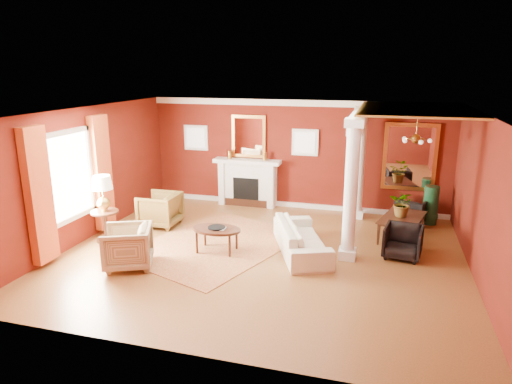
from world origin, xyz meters
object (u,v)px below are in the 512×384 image
(sofa, at_px, (302,233))
(armchair_stripe, at_px, (127,245))
(armchair_leopard, at_px, (160,208))
(coffee_table, at_px, (217,230))
(side_table, at_px, (103,198))
(dining_table, at_px, (403,222))

(sofa, bearing_deg, armchair_stripe, 95.38)
(armchair_leopard, relative_size, coffee_table, 0.88)
(sofa, xyz_separation_m, side_table, (-4.25, -0.53, 0.57))
(sofa, xyz_separation_m, armchair_stripe, (-3.07, -1.59, 0.02))
(coffee_table, bearing_deg, armchair_stripe, -139.96)
(coffee_table, xyz_separation_m, dining_table, (3.73, 1.83, -0.07))
(armchair_stripe, bearing_deg, dining_table, 96.82)
(coffee_table, distance_m, dining_table, 4.16)
(coffee_table, height_order, side_table, side_table)
(sofa, height_order, side_table, side_table)
(coffee_table, bearing_deg, sofa, 14.41)
(armchair_leopard, height_order, dining_table, armchair_leopard)
(coffee_table, bearing_deg, dining_table, 26.06)
(armchair_stripe, xyz_separation_m, dining_table, (5.11, 2.99, -0.05))
(sofa, height_order, armchair_leopard, armchair_leopard)
(armchair_stripe, height_order, side_table, side_table)
(sofa, distance_m, armchair_leopard, 3.66)
(armchair_leopard, relative_size, dining_table, 0.62)
(armchair_leopard, xyz_separation_m, armchair_stripe, (0.51, -2.32, 0.00))
(sofa, bearing_deg, dining_table, -77.72)
(sofa, height_order, coffee_table, sofa)
(sofa, relative_size, dining_table, 1.51)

